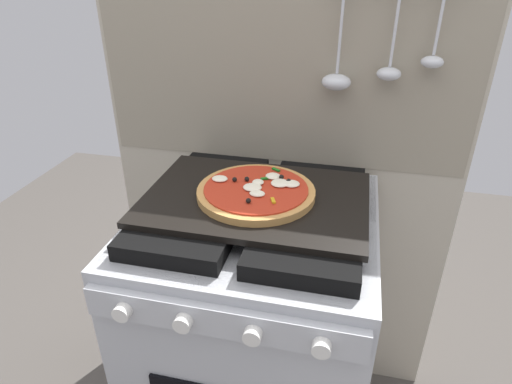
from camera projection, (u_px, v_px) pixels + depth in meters
kitchen_backsplash at (280, 182)px, 1.41m from camera, size 1.10×0.09×1.55m
stove at (256, 334)px, 1.28m from camera, size 0.60×0.64×0.90m
baking_tray at (256, 198)px, 1.07m from camera, size 0.54×0.38×0.02m
pizza_left at (255, 191)px, 1.06m from camera, size 0.29×0.29×0.03m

